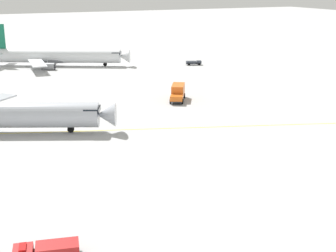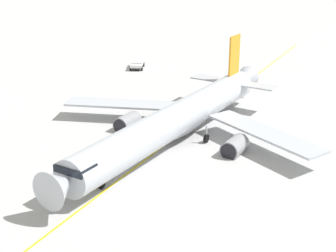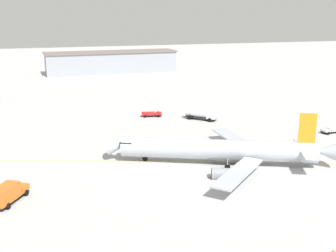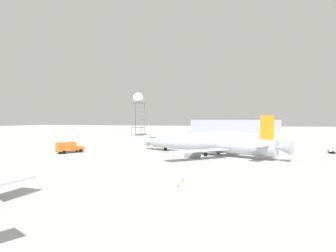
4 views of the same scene
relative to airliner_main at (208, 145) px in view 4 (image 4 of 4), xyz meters
The scene contains 10 objects.
ground_plane 2.88m from the airliner_main, 31.32° to the right, with size 600.00×600.00×0.00m, color #B2B2B2.
airliner_main is the anchor object (origin of this frame).
fuel_tanker_truck 35.77m from the airliner_main, 75.21° to the left, with size 7.98×7.97×2.87m.
ops_pickup_truck 42.04m from the airliner_main, 93.77° to the left, with size 5.95×3.17×1.41m.
catering_truck_truck 39.78m from the airliner_main, behind, with size 5.98×7.84×3.10m.
radar_tower 94.17m from the airliner_main, 123.06° to the left, with size 6.63×6.63×24.97m.
terminal_shed 135.94m from the airliner_main, 89.04° to the left, with size 64.13×17.08×10.40m.
taxiway_centreline 6.46m from the airliner_main, 154.19° to the left, with size 135.75×46.04×0.01m.
safety_cone_near 34.09m from the airliner_main, 89.25° to the right, with size 0.36×0.36×0.55m.
safety_cone_mid 37.87m from the airliner_main, 89.17° to the right, with size 0.36×0.36×0.55m.
Camera 4 is at (9.08, -77.52, 9.96)m, focal length 30.46 mm.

